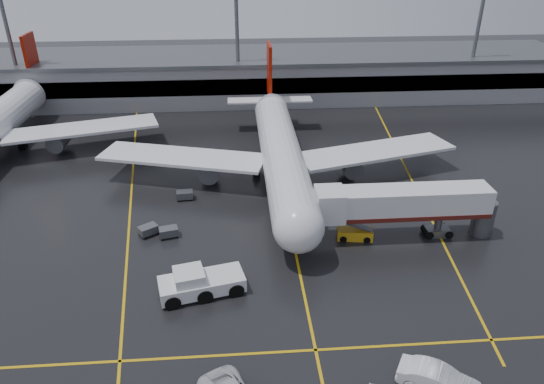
{
  "coord_description": "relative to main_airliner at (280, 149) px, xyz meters",
  "views": [
    {
      "loc": [
        -5.74,
        -51.13,
        29.86
      ],
      "look_at": [
        -2.0,
        -2.0,
        4.0
      ],
      "focal_mm": 32.83,
      "sensor_mm": 36.0,
      "label": 1
    }
  ],
  "objects": [
    {
      "name": "ground",
      "position": [
        0.0,
        -9.7,
        -4.21
      ],
      "size": [
        220.0,
        220.0,
        0.0
      ],
      "primitive_type": "plane",
      "color": "black",
      "rests_on": "ground"
    },
    {
      "name": "apron_line_centre",
      "position": [
        0.0,
        -9.7,
        -4.2
      ],
      "size": [
        0.25,
        90.0,
        0.02
      ],
      "primitive_type": "cube",
      "color": "gold",
      "rests_on": "ground"
    },
    {
      "name": "apron_line_stop",
      "position": [
        0.0,
        -31.7,
        -4.2
      ],
      "size": [
        60.0,
        0.25,
        0.02
      ],
      "primitive_type": "cube",
      "color": "gold",
      "rests_on": "ground"
    },
    {
      "name": "apron_line_left",
      "position": [
        -20.0,
        0.3,
        -4.2
      ],
      "size": [
        9.99,
        69.35,
        0.02
      ],
      "primitive_type": "cube",
      "rotation": [
        0.0,
        0.0,
        0.14
      ],
      "color": "gold",
      "rests_on": "ground"
    },
    {
      "name": "apron_line_right",
      "position": [
        18.0,
        0.3,
        -4.2
      ],
      "size": [
        7.57,
        69.64,
        0.02
      ],
      "primitive_type": "cube",
      "rotation": [
        0.0,
        0.0,
        -0.1
      ],
      "color": "gold",
      "rests_on": "ground"
    },
    {
      "name": "terminal",
      "position": [
        0.0,
        38.23,
        0.11
      ],
      "size": [
        122.0,
        19.0,
        8.6
      ],
      "color": "gray",
      "rests_on": "ground"
    },
    {
      "name": "light_mast_left",
      "position": [
        -45.0,
        32.3,
        10.27
      ],
      "size": [
        3.0,
        1.2,
        25.45
      ],
      "color": "#595B60",
      "rests_on": "ground"
    },
    {
      "name": "light_mast_mid",
      "position": [
        -5.0,
        32.3,
        10.27
      ],
      "size": [
        3.0,
        1.2,
        25.45
      ],
      "color": "#595B60",
      "rests_on": "ground"
    },
    {
      "name": "light_mast_right",
      "position": [
        40.0,
        32.3,
        10.27
      ],
      "size": [
        3.0,
        1.2,
        25.45
      ],
      "color": "#595B60",
      "rests_on": "ground"
    },
    {
      "name": "main_airliner",
      "position": [
        0.0,
        0.0,
        0.0
      ],
      "size": [
        48.8,
        45.6,
        14.1
      ],
      "color": "silver",
      "rests_on": "ground"
    },
    {
      "name": "jet_bridge",
      "position": [
        11.87,
        -15.7,
        -0.28
      ],
      "size": [
        19.9,
        3.4,
        6.05
      ],
      "color": "silver",
      "rests_on": "ground"
    },
    {
      "name": "pushback_tractor",
      "position": [
        -9.65,
        -23.79,
        -3.1
      ],
      "size": [
        8.28,
        4.88,
        2.78
      ],
      "color": "silver",
      "rests_on": "ground"
    },
    {
      "name": "belt_loader",
      "position": [
        6.77,
        -15.7,
        -3.61
      ],
      "size": [
        4.0,
        2.25,
        2.41
      ],
      "color": "gold",
      "rests_on": "ground"
    },
    {
      "name": "service_van_c",
      "position": [
        8.3,
        -36.24,
        -3.24
      ],
      "size": [
        6.13,
        4.79,
        1.95
      ],
      "primitive_type": "imported",
      "rotation": [
        0.0,
        0.0,
        1.03
      ],
      "color": "white",
      "rests_on": "ground"
    },
    {
      "name": "baggage_cart_a",
      "position": [
        -13.57,
        -13.81,
        -3.58
      ],
      "size": [
        2.25,
        1.73,
        1.12
      ],
      "color": "#595B60",
      "rests_on": "ground"
    },
    {
      "name": "baggage_cart_b",
      "position": [
        -15.86,
        -13.23,
        -3.58
      ],
      "size": [
        2.38,
        2.2,
        1.12
      ],
      "color": "#595B60",
      "rests_on": "ground"
    },
    {
      "name": "baggage_cart_c",
      "position": [
        -12.48,
        -5.2,
        -3.58
      ],
      "size": [
        2.11,
        1.47,
        1.12
      ],
      "color": "#595B60",
      "rests_on": "ground"
    }
  ]
}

